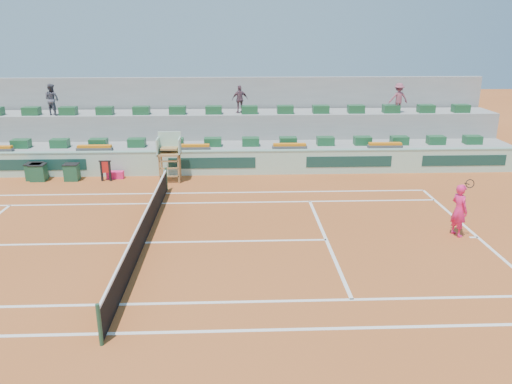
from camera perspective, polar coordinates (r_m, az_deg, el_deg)
ground at (r=17.98m, az=-12.59°, el=-5.68°), size 90.00×90.00×0.00m
seating_tier_lower at (r=27.85m, az=-8.95°, el=4.39°), size 36.00×4.00×1.20m
seating_tier_upper at (r=29.25m, az=-8.67°, el=6.47°), size 36.00×2.40×2.60m
stadium_back_wall at (r=30.65m, az=-8.44°, el=8.73°), size 36.00×0.40×4.40m
player_bag at (r=25.88m, az=-15.78°, el=1.90°), size 0.82×0.36×0.36m
spectator_left at (r=29.86m, az=-22.29°, el=9.77°), size 1.01×0.92×1.69m
spectator_mid at (r=28.36m, az=-1.85°, el=10.55°), size 0.96×0.57×1.54m
spectator_right at (r=29.46m, az=15.97°, el=10.28°), size 1.12×0.71×1.66m
court_lines at (r=17.98m, az=-12.59°, el=-5.67°), size 23.89×11.09×0.01m
tennis_net at (r=17.78m, az=-12.70°, el=-4.13°), size 0.10×11.97×1.10m
advertising_hoarding at (r=25.72m, az=-9.44°, el=3.29°), size 36.00×0.34×1.26m
umpire_chair at (r=24.54m, az=-9.87°, el=4.74°), size 1.10×0.90×2.40m
seat_row_lower at (r=26.79m, az=-9.25°, el=5.63°), size 32.90×0.60×0.44m
seat_row_upper at (r=28.39m, az=-8.95°, el=9.23°), size 32.90×0.60×0.44m
flower_planters at (r=26.27m, az=-12.70°, el=4.98°), size 26.80×0.36×0.28m
drink_cooler_a at (r=26.14m, az=-20.31°, el=2.15°), size 0.70×0.61×0.84m
drink_cooler_b at (r=26.70m, az=-23.62°, el=2.07°), size 0.75×0.65×0.84m
drink_cooler_c at (r=26.95m, az=-23.95°, el=2.17°), size 0.80×0.69×0.84m
towel_rack at (r=25.46m, az=-16.82°, el=2.52°), size 0.58×0.10×1.03m
tennis_player at (r=19.24m, az=22.20°, el=-1.92°), size 0.67×0.97×2.28m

